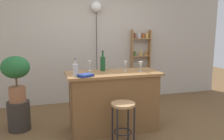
{
  "coord_description": "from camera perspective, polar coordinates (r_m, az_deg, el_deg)",
  "views": [
    {
      "loc": [
        -1.01,
        -3.14,
        1.63
      ],
      "look_at": [
        0.05,
        0.55,
        0.94
      ],
      "focal_mm": 37.18,
      "sensor_mm": 36.0,
      "label": 1
    }
  ],
  "objects": [
    {
      "name": "ground",
      "position": [
        3.68,
        1.68,
        -16.14
      ],
      "size": [
        12.0,
        12.0,
        0.0
      ],
      "primitive_type": "plane",
      "color": "brown"
    },
    {
      "name": "back_wall",
      "position": [
        5.19,
        -4.83,
        7.6
      ],
      "size": [
        6.4,
        0.1,
        2.8
      ],
      "primitive_type": "cube",
      "color": "#BCB2A3",
      "rests_on": "ground"
    },
    {
      "name": "kitchen_counter",
      "position": [
        3.76,
        0.32,
        -7.64
      ],
      "size": [
        1.47,
        0.63,
        0.95
      ],
      "color": "brown",
      "rests_on": "ground"
    },
    {
      "name": "bar_stool",
      "position": [
        3.27,
        2.75,
        -10.75
      ],
      "size": [
        0.33,
        0.33,
        0.62
      ],
      "color": "black",
      "rests_on": "ground"
    },
    {
      "name": "spice_shelf",
      "position": [
        5.44,
        7.0,
        1.74
      ],
      "size": [
        0.45,
        0.14,
        1.6
      ],
      "color": "#9E7042",
      "rests_on": "ground"
    },
    {
      "name": "plant_stool",
      "position": [
        4.11,
        -21.91,
        -10.38
      ],
      "size": [
        0.35,
        0.35,
        0.48
      ],
      "primitive_type": "cylinder",
      "color": "#2D2823",
      "rests_on": "ground"
    },
    {
      "name": "potted_plant",
      "position": [
        3.93,
        -22.59,
        -0.7
      ],
      "size": [
        0.44,
        0.39,
        0.73
      ],
      "color": "#935B3D",
      "rests_on": "plant_stool"
    },
    {
      "name": "bottle_vinegar",
      "position": [
        3.75,
        -2.28,
        1.66
      ],
      "size": [
        0.08,
        0.08,
        0.33
      ],
      "color": "#194C23",
      "rests_on": "kitchen_counter"
    },
    {
      "name": "bottle_sauce_amber",
      "position": [
        3.35,
        -8.96,
        0.03
      ],
      "size": [
        0.07,
        0.07,
        0.26
      ],
      "color": "#B2B2B7",
      "rests_on": "kitchen_counter"
    },
    {
      "name": "wine_glass_left",
      "position": [
        3.75,
        3.27,
        1.53
      ],
      "size": [
        0.07,
        0.07,
        0.16
      ],
      "color": "silver",
      "rests_on": "kitchen_counter"
    },
    {
      "name": "wine_glass_center",
      "position": [
        3.78,
        -5.48,
        1.57
      ],
      "size": [
        0.07,
        0.07,
        0.16
      ],
      "color": "silver",
      "rests_on": "kitchen_counter"
    },
    {
      "name": "wine_glass_right",
      "position": [
        3.72,
        7.04,
        1.39
      ],
      "size": [
        0.07,
        0.07,
        0.16
      ],
      "color": "silver",
      "rests_on": "kitchen_counter"
    },
    {
      "name": "cookbook",
      "position": [
        3.35,
        -6.57,
        -1.3
      ],
      "size": [
        0.26,
        0.23,
        0.03
      ],
      "primitive_type": "cube",
      "rotation": [
        0.0,
        0.0,
        0.49
      ],
      "color": "navy",
      "rests_on": "kitchen_counter"
    },
    {
      "name": "pendant_globe_light",
      "position": [
        5.11,
        -3.92,
        14.98
      ],
      "size": [
        0.23,
        0.23,
        2.2
      ],
      "color": "black",
      "rests_on": "ground"
    }
  ]
}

